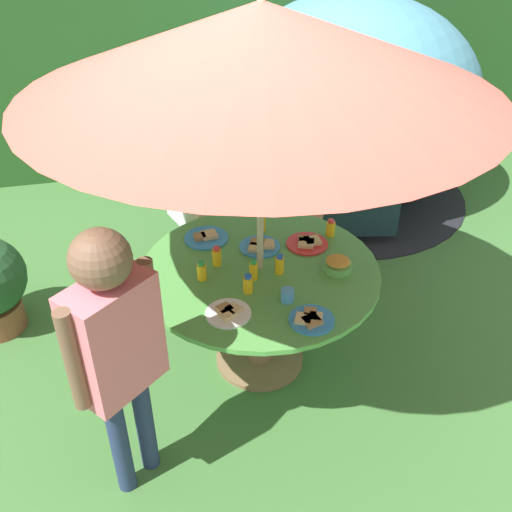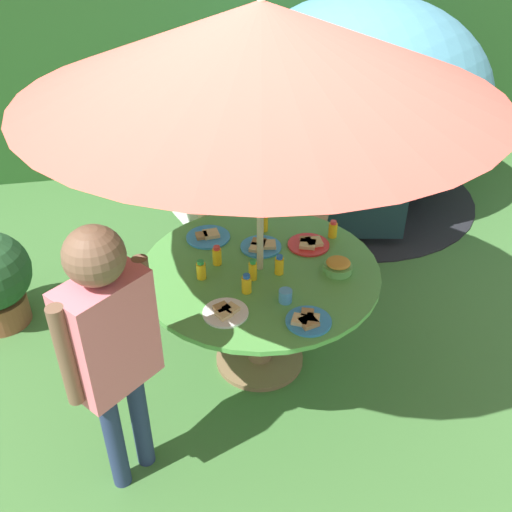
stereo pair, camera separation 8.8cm
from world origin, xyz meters
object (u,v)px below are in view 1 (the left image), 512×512
juice_bottle_spot_b (280,265)px  plate_near_left (311,319)px  wooden_chair (290,187)px  cup_near (287,295)px  plate_center_front (260,246)px  dome_tent (348,103)px  juice_bottle_far_left (217,257)px  patio_umbrella (261,49)px  juice_bottle_back_edge (248,284)px  child_in_pink_shirt (115,338)px  plate_near_right (206,237)px  snack_bowl (338,264)px  plate_front_edge (307,243)px  plate_mid_right (228,313)px  juice_bottle_center_back (202,271)px  garden_table (260,291)px  juice_bottle_far_right (331,228)px  juice_bottle_mid_left (262,223)px  child_in_white_shirt (186,190)px  juice_bottle_spot_a (253,270)px

juice_bottle_spot_b → plate_near_left: bearing=-83.8°
plate_near_left → wooden_chair: bearing=77.4°
wooden_chair → cup_near: size_ratio=13.67×
cup_near → plate_center_front: bearing=92.5°
dome_tent → juice_bottle_far_left: size_ratio=23.25×
patio_umbrella → juice_bottle_back_edge: size_ratio=20.33×
child_in_pink_shirt → plate_center_front: child_in_pink_shirt is taller
plate_near_right → cup_near: cup_near is taller
plate_center_front → cup_near: size_ratio=3.44×
snack_bowl → plate_front_edge: 0.29m
juice_bottle_far_left → wooden_chair: bearing=56.0°
plate_mid_right → juice_bottle_center_back: bearing=104.3°
juice_bottle_back_edge → plate_center_front: bearing=68.3°
plate_near_right → juice_bottle_far_left: juice_bottle_far_left is taller
child_in_pink_shirt → juice_bottle_center_back: size_ratio=13.03×
patio_umbrella → snack_bowl: patio_umbrella is taller
garden_table → juice_bottle_far_left: size_ratio=11.53×
dome_tent → juice_bottle_spot_b: 2.31m
juice_bottle_far_right → juice_bottle_mid_left: juice_bottle_mid_left is taller
dome_tent → child_in_pink_shirt: size_ratio=1.86×
plate_center_front → juice_bottle_far_left: 0.29m
child_in_white_shirt → plate_mid_right: 1.21m
patio_umbrella → juice_bottle_far_right: bearing=25.9°
plate_near_right → juice_bottle_far_right: size_ratio=2.44×
juice_bottle_spot_a → dome_tent: bearing=57.8°
child_in_pink_shirt → cup_near: (0.83, 0.33, -0.18)m
plate_mid_right → juice_bottle_back_edge: 0.21m
child_in_pink_shirt → cup_near: 0.91m
child_in_pink_shirt → plate_near_right: (0.52, 1.00, -0.20)m
juice_bottle_far_left → juice_bottle_center_back: juice_bottle_far_left is taller
garden_table → juice_bottle_center_back: size_ratio=12.03×
juice_bottle_back_edge → cup_near: 0.21m
plate_near_right → plate_mid_right: bearing=-90.1°
child_in_white_shirt → juice_bottle_far_right: child_in_white_shirt is taller
wooden_chair → juice_bottle_far_right: 0.95m
child_in_white_shirt → juice_bottle_spot_a: 0.98m
child_in_white_shirt → juice_bottle_spot_b: (0.38, -0.93, -0.01)m
juice_bottle_far_left → juice_bottle_spot_b: size_ratio=0.99×
snack_bowl → cup_near: (-0.34, -0.20, -0.00)m
juice_bottle_back_edge → dome_tent: bearing=58.1°
snack_bowl → dome_tent: bearing=68.3°
child_in_white_shirt → juice_bottle_far_left: 0.78m
child_in_pink_shirt → plate_mid_right: (0.52, 0.29, -0.20)m
juice_bottle_mid_left → juice_bottle_spot_a: bearing=-108.6°
plate_near_right → garden_table: bearing=-56.4°
child_in_white_shirt → plate_center_front: size_ratio=5.05×
wooden_chair → plate_near_right: wooden_chair is taller
plate_center_front → juice_bottle_spot_a: juice_bottle_spot_a is taller
plate_near_right → juice_bottle_center_back: size_ratio=2.37×
cup_near → dome_tent: bearing=62.8°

